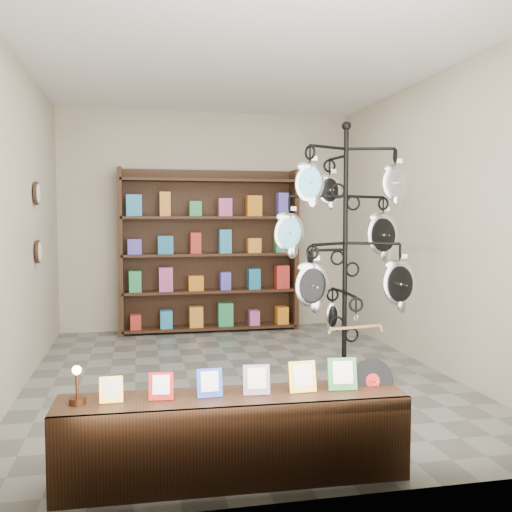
% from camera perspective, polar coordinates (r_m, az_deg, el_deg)
% --- Properties ---
extents(ground, '(5.00, 5.00, 0.00)m').
position_cam_1_polar(ground, '(5.72, -1.68, -11.89)').
color(ground, slate).
rests_on(ground, ground).
extents(room_envelope, '(5.00, 5.00, 5.00)m').
position_cam_1_polar(room_envelope, '(5.51, -1.72, 6.97)').
color(room_envelope, '#BDB198').
rests_on(room_envelope, ground).
extents(display_tree, '(1.19, 1.05, 2.32)m').
position_cam_1_polar(display_tree, '(4.66, 8.92, 1.22)').
color(display_tree, black).
rests_on(display_tree, ground).
extents(front_shelf, '(2.06, 0.48, 0.73)m').
position_cam_1_polar(front_shelf, '(3.55, -2.27, -17.61)').
color(front_shelf, black).
rests_on(front_shelf, ground).
extents(back_shelving, '(2.42, 0.36, 2.20)m').
position_cam_1_polar(back_shelving, '(7.79, -4.65, 0.02)').
color(back_shelving, black).
rests_on(back_shelving, ground).
extents(wall_clocks, '(0.03, 0.24, 0.84)m').
position_cam_1_polar(wall_clocks, '(6.30, -21.02, 3.14)').
color(wall_clocks, black).
rests_on(wall_clocks, ground).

